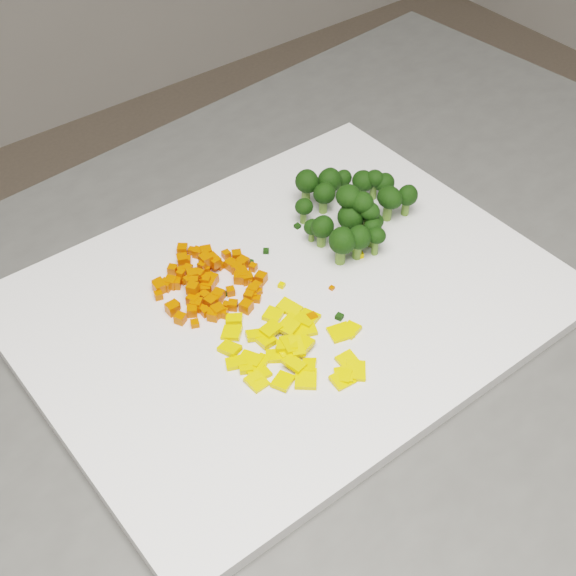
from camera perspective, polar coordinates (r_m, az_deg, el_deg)
counter_block at (r=1.15m, az=2.70°, el=-17.43°), size 1.16×0.86×0.90m
cutting_board at (r=0.78m, az=0.00°, el=-0.87°), size 0.50×0.39×0.01m
carrot_pile at (r=0.78m, az=-5.98°, el=0.99°), size 0.11×0.11×0.03m
pepper_pile at (r=0.73m, az=0.30°, el=-3.79°), size 0.13×0.13×0.02m
broccoli_pile at (r=0.84m, az=4.66°, el=5.93°), size 0.13×0.13×0.06m
carrot_cube_0 at (r=0.80m, az=-3.63°, el=1.43°), size 0.01×0.01×0.01m
carrot_cube_1 at (r=0.81m, az=-5.86°, el=1.91°), size 0.02×0.02×0.01m
carrot_cube_2 at (r=0.79m, az=-9.13°, el=0.04°), size 0.01×0.01×0.01m
carrot_cube_3 at (r=0.82m, az=-7.52°, el=1.98°), size 0.01×0.01×0.01m
carrot_cube_4 at (r=0.80m, az=-5.22°, el=1.85°), size 0.01×0.01×0.01m
carrot_cube_5 at (r=0.78m, az=-4.98°, el=-0.51°), size 0.01×0.01×0.01m
carrot_cube_6 at (r=0.77m, az=-5.49°, el=-1.00°), size 0.01×0.01×0.01m
carrot_cube_7 at (r=0.83m, az=-7.51°, el=2.72°), size 0.01×0.01×0.01m
carrot_cube_8 at (r=0.79m, az=-2.89°, el=0.63°), size 0.01×0.01×0.01m
carrot_cube_9 at (r=0.79m, az=-3.31°, el=0.88°), size 0.01×0.01×0.01m
carrot_cube_10 at (r=0.77m, az=-6.53°, el=-1.16°), size 0.01×0.01×0.01m
carrot_cube_11 at (r=0.78m, az=-5.97°, el=-0.57°), size 0.01×0.01×0.01m
carrot_cube_12 at (r=0.78m, az=-2.49°, el=-0.14°), size 0.01×0.01×0.01m
carrot_cube_13 at (r=0.81m, az=-7.60°, el=1.20°), size 0.01×0.01×0.01m
carrot_cube_14 at (r=0.78m, az=-5.88°, el=-0.08°), size 0.01×0.01×0.01m
carrot_cube_15 at (r=0.82m, az=-4.42°, el=2.39°), size 0.01×0.01×0.01m
carrot_cube_16 at (r=0.77m, az=-8.23°, el=-1.45°), size 0.01×0.01×0.01m
carrot_cube_17 at (r=0.82m, az=-3.67°, el=2.33°), size 0.01×0.01×0.01m
carrot_cube_18 at (r=0.79m, az=-6.37°, el=0.96°), size 0.01×0.01×0.01m
carrot_cube_19 at (r=0.79m, az=-5.66°, el=0.16°), size 0.01×0.01×0.01m
carrot_cube_20 at (r=0.78m, az=-2.26°, el=0.06°), size 0.01×0.01×0.01m
carrot_cube_21 at (r=0.80m, az=-3.31°, el=1.05°), size 0.01×0.01×0.01m
carrot_cube_22 at (r=0.77m, az=-2.79°, el=-0.57°), size 0.01×0.01×0.01m
carrot_cube_23 at (r=0.77m, az=-5.35°, el=-0.96°), size 0.01×0.01×0.01m
carrot_cube_24 at (r=0.81m, az=-8.22°, el=1.32°), size 0.01×0.01×0.01m
carrot_cube_25 at (r=0.76m, az=-5.00°, el=-1.64°), size 0.01×0.01×0.01m
carrot_cube_26 at (r=0.80m, az=-3.83°, el=1.41°), size 0.01×0.01×0.01m
carrot_cube_27 at (r=0.82m, az=-6.03°, el=2.49°), size 0.01×0.01×0.01m
carrot_cube_28 at (r=0.80m, az=-6.01°, el=1.30°), size 0.01×0.01×0.01m
carrot_cube_29 at (r=0.79m, az=-2.75°, el=0.51°), size 0.01×0.01×0.01m
carrot_cube_30 at (r=0.79m, az=-7.61°, el=1.01°), size 0.01×0.01×0.01m
carrot_cube_31 at (r=0.83m, az=-6.84°, el=2.64°), size 0.01×0.01×0.01m
carrot_cube_32 at (r=0.79m, az=-2.92°, el=0.69°), size 0.01×0.01×0.01m
carrot_cube_33 at (r=0.77m, az=-4.39°, el=-1.27°), size 0.01×0.01×0.01m
carrot_cube_34 at (r=0.81m, az=-4.86°, el=1.61°), size 0.01×0.01×0.01m
carrot_cube_35 at (r=0.78m, az=-4.11°, el=-0.24°), size 0.01×0.01×0.01m
carrot_cube_36 at (r=0.77m, az=-3.94°, el=-1.23°), size 0.01×0.01×0.01m
carrot_cube_37 at (r=0.78m, az=-2.67°, el=-0.20°), size 0.01×0.01×0.01m
carrot_cube_38 at (r=0.77m, az=-6.73°, el=-0.85°), size 0.01×0.01×0.01m
carrot_cube_39 at (r=0.82m, az=-7.21°, el=1.95°), size 0.01×0.01×0.01m
carrot_cube_40 at (r=0.79m, az=-5.87°, el=0.65°), size 0.01×0.01×0.01m
carrot_cube_41 at (r=0.79m, az=-8.33°, el=0.38°), size 0.01×0.01×0.01m
carrot_cube_42 at (r=0.76m, az=-7.66°, el=-2.16°), size 0.01×0.01×0.01m
carrot_cube_43 at (r=0.79m, az=-5.93°, el=0.57°), size 0.01×0.01×0.01m
carrot_cube_44 at (r=0.81m, az=-7.12°, el=1.34°), size 0.01×0.01×0.01m
carrot_cube_45 at (r=0.77m, az=-6.80°, el=-0.03°), size 0.01×0.01×0.01m
carrot_cube_46 at (r=0.81m, az=-3.93°, el=1.44°), size 0.01×0.01×0.01m
carrot_cube_47 at (r=0.76m, az=-4.93°, el=-1.73°), size 0.01×0.01×0.01m
carrot_cube_48 at (r=0.77m, az=-5.10°, el=-0.76°), size 0.01×0.01×0.01m
carrot_cube_49 at (r=0.79m, az=-1.93°, el=0.72°), size 0.01×0.01×0.01m
carrot_cube_50 at (r=0.81m, az=-5.42°, el=2.03°), size 0.01×0.01×0.01m
carrot_cube_51 at (r=0.81m, az=-3.24°, el=1.81°), size 0.01×0.01×0.01m
carrot_cube_52 at (r=0.76m, az=-6.84°, el=-1.63°), size 0.01×0.01×0.01m
carrot_cube_53 at (r=0.77m, az=-6.16°, el=-1.50°), size 0.01×0.01×0.01m
carrot_cube_54 at (r=0.78m, az=-7.10°, el=0.55°), size 0.01×0.01×0.01m
carrot_cube_55 at (r=0.79m, az=-7.99°, el=0.34°), size 0.01×0.01×0.01m
carrot_cube_56 at (r=0.78m, az=-2.51°, el=-0.54°), size 0.01×0.01×0.01m
carrot_cube_57 at (r=0.80m, az=-2.49°, el=1.48°), size 0.01×0.01×0.01m
carrot_cube_58 at (r=0.78m, az=-6.32°, el=-0.11°), size 0.01×0.01×0.01m
carrot_cube_59 at (r=0.82m, az=-5.83°, el=2.55°), size 0.01×0.01×0.01m
carrot_cube_60 at (r=0.78m, az=-5.84°, el=0.54°), size 0.01×0.01×0.01m
carrot_cube_61 at (r=0.77m, az=-8.09°, el=-1.26°), size 0.01×0.01×0.01m
carrot_cube_62 at (r=0.79m, az=-6.81°, el=0.91°), size 0.01×0.01×0.01m
carrot_cube_63 at (r=0.82m, az=-6.41°, el=2.51°), size 0.01×0.01×0.01m
carrot_cube_64 at (r=0.80m, az=-7.41°, el=0.58°), size 0.01×0.01×0.01m
carrot_cube_65 at (r=0.80m, az=-5.86°, el=2.01°), size 0.01×0.01×0.01m
carrot_cube_66 at (r=0.82m, az=-5.72°, el=2.41°), size 0.01×0.01×0.01m
carrot_cube_67 at (r=0.79m, az=-9.16°, el=0.23°), size 0.01×0.01×0.01m
carrot_cube_68 at (r=0.79m, az=-5.42°, el=0.60°), size 0.01×0.01×0.01m
carrot_cube_69 at (r=0.76m, az=-5.35°, el=-1.93°), size 0.01×0.01×0.01m
carrot_cube_70 at (r=0.76m, az=-4.66°, el=-1.77°), size 0.01×0.01×0.01m
carrot_cube_71 at (r=0.76m, az=-2.98°, el=-1.32°), size 0.01×0.01×0.01m
carrot_cube_72 at (r=0.76m, az=-5.90°, el=-1.69°), size 0.01×0.01×0.01m
carrot_cube_73 at (r=0.81m, az=-4.09°, el=1.66°), size 0.01×0.01×0.01m
carrot_cube_74 at (r=0.79m, az=-8.66°, el=0.20°), size 0.01×0.01×0.01m
carrot_cube_75 at (r=0.81m, az=-5.82°, el=1.64°), size 0.01×0.01×0.01m
carrot_cube_76 at (r=0.78m, az=-6.68°, el=0.49°), size 0.01×0.01×0.01m
carrot_cube_77 at (r=0.78m, az=-9.20°, el=-0.51°), size 0.01×0.01×0.01m
carrot_cube_78 at (r=0.79m, az=-3.48°, el=0.73°), size 0.01×0.01×0.01m
carrot_cube_79 at (r=0.80m, az=-6.13°, el=1.59°), size 0.01×0.01×0.01m
carrot_cube_80 at (r=0.79m, az=-5.69°, el=0.17°), size 0.01×0.01×0.01m
pepper_chunk_0 at (r=0.73m, az=0.26°, el=-4.49°), size 0.02×0.01×0.01m
pepper_chunk_1 at (r=0.71m, az=-2.15°, el=-5.97°), size 0.02×0.02×0.01m
pepper_chunk_2 at (r=0.72m, az=4.32°, el=-5.23°), size 0.02×0.02×0.01m
pepper_chunk_3 at (r=0.76m, az=-3.85°, el=-2.21°), size 0.02×0.02×0.01m
pepper_chunk_4 at (r=0.72m, az=-3.69°, el=-5.31°), size 0.02×0.02×0.01m
pepper_chunk_5 at (r=0.72m, az=1.50°, el=-5.58°), size 0.02×0.02×0.01m
pepper_chunk_6 at (r=0.74m, az=1.20°, el=-3.07°), size 0.03×0.02×0.01m
pepper_chunk_7 at (r=0.73m, az=1.04°, el=-4.12°), size 0.02×0.02×0.01m
pepper_chunk_8 at (r=0.74m, az=-1.21°, el=-2.91°), size 0.02×0.02×0.01m
pepper_chunk_9 at (r=0.74m, az=0.02°, el=-2.76°), size 0.02×0.02×0.00m
pepper_chunk_10 at (r=0.74m, az=-4.03°, el=-3.19°), size 0.02×0.03×0.01m
pepper_chunk_11 at (r=0.75m, az=4.46°, el=-3.00°), size 0.02×0.02×0.01m
pepper_chunk_12 at (r=0.72m, az=-3.01°, el=-5.61°), size 0.02×0.02×0.01m
pepper_chunk_13 at (r=0.70m, az=-2.24°, el=-6.69°), size 0.02×0.02×0.01m
pepper_chunk_14 at (r=0.74m, az=3.75°, el=-3.17°), size 0.03×0.03×0.00m
pepper_chunk_15 at (r=0.76m, az=0.11°, el=-1.43°), size 0.02×0.03×0.01m
pepper_chunk_16 at (r=0.71m, az=4.85°, el=-5.88°), size 0.03×0.03×0.01m
pepper_chunk_17 at (r=0.70m, az=-0.36°, el=-6.64°), size 0.02×0.02×0.01m
pepper_chunk_18 at (r=0.74m, az=-1.55°, el=-3.78°), size 0.02×0.02×0.01m
pepper_chunk_19 at (r=0.74m, az=-2.32°, el=-3.37°), size 0.02×0.02×0.01m
pepper_chunk_20 at (r=0.76m, az=-1.06°, el=-1.95°), size 0.02×0.02×0.01m
pepper_chunk_21 at (r=0.71m, az=3.95°, el=-6.23°), size 0.02×0.02×0.01m
pepper_chunk_22 at (r=0.71m, az=0.44°, el=-5.38°), size 0.02×0.02×0.01m
pepper_chunk_23 at (r=0.75m, az=1.35°, el=-2.20°), size 0.03×0.03×0.01m
pepper_chunk_24 at (r=0.71m, az=3.88°, el=-6.54°), size 0.02×0.02×0.01m
pepper_chunk_25 at (r=0.71m, az=3.90°, el=-6.28°), size 0.02×0.02×0.01m
pepper_chunk_26 at (r=0.71m, az=1.28°, el=-6.48°), size 0.03×0.03×0.01m
pepper_chunk_27 at (r=0.72m, az=-0.80°, el=-4.85°), size 0.02×0.02×0.01m
pepper_chunk_28 at (r=0.75m, az=0.31°, el=-2.56°), size 0.02×0.02×0.01m
pepper_chunk_29 at (r=0.72m, az=0.63°, el=-4.18°), size 0.02×0.02×0.01m
pepper_chunk_30 at (r=0.72m, az=0.06°, el=-4.29°), size 0.02×0.02×0.01m
pepper_chunk_31 at (r=0.73m, az=-4.17°, el=-4.32°), size 0.02×0.02×0.01m
pepper_chunk_32 at (r=0.72m, az=-2.67°, el=-5.06°), size 0.02×0.03×0.01m
pepper_chunk_33 at (r=0.72m, az=-1.95°, el=-5.32°), size 0.02×0.02×0.01m
pepper_chunk_34 at (r=0.72m, az=-0.07°, el=-4.11°), size 0.02×0.02×0.01m
pepper_chunk_35 at (r=0.75m, az=0.08°, el=-2.89°), size 0.02×0.02×0.01m
pepper_chunk_36 at (r=0.72m, az=0.17°, el=-4.05°), size 0.02×0.02×0.01m
broccoli_floret_0 at (r=0.83m, az=4.26°, el=5.99°), size 0.04×0.04×0.04m
broccoli_floret_1 at (r=0.89m, az=6.12°, el=7.24°), size 0.03×0.03×0.03m
broccoli_floret_2 at (r=0.87m, az=2.53°, el=6.34°), size 0.03×0.03×0.03m
broccoli_floret_3 at (r=0.81m, az=4.97°, el=3.15°), size 0.04×0.04×0.04m
broccoli_floret_4 at (r=0.80m, az=3.77°, el=2.89°), size 0.04×0.04×0.04m
broccoli_floret_5 at (r=0.83m, az=5.21°, el=5.48°), size 0.03×0.03×0.04m
broccoli_floret_6 at (r=0.83m, az=5.76°, el=5.04°), size 0.03×0.03×0.03m
broccoli_floret_7 at (r=0.83m, az=2.40°, el=3.84°), size 0.03×0.03×0.03m
broccoli_floret_8 at (r=0.83m, az=1.68°, el=4.06°), size 0.02×0.02×0.02m
broccoli_floret_9 at (r=0.85m, az=5.57°, el=4.99°), size 0.03×0.03×0.03m
broccoli_floret_10 at (r=0.90m, az=3.90°, el=7.52°), size 0.03×0.03×0.03m
broccoli_floret_11 at (r=0.83m, az=4.39°, el=4.65°), size 0.04×0.04×0.04m
broccoli_floret_12 at (r=0.89m, az=5.29°, el=7.28°), size 0.03×0.03×0.03m
broccoli_floret_13 at (r=0.85m, az=1.10°, el=5.44°), size 0.03×0.03×0.03m
broccoli_floret_14 at (r=0.89m, az=6.78°, el=7.13°), size 0.03×0.03×0.03m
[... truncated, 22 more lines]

